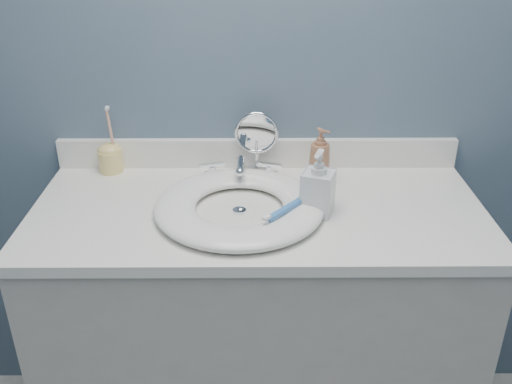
{
  "coord_description": "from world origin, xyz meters",
  "views": [
    {
      "loc": [
        -0.01,
        -0.38,
        1.61
      ],
      "look_at": [
        -0.01,
        0.94,
        0.94
      ],
      "focal_mm": 40.0,
      "sensor_mm": 36.0,
      "label": 1
    }
  ],
  "objects_px": {
    "soap_bottle_clear": "(318,182)",
    "toothbrush_holder": "(110,157)",
    "soap_bottle_amber": "(320,156)",
    "makeup_mirror": "(257,140)"
  },
  "relations": [
    {
      "from": "soap_bottle_clear",
      "to": "toothbrush_holder",
      "type": "height_order",
      "value": "toothbrush_holder"
    },
    {
      "from": "soap_bottle_amber",
      "to": "toothbrush_holder",
      "type": "xyz_separation_m",
      "value": [
        -0.62,
        0.08,
        -0.04
      ]
    },
    {
      "from": "soap_bottle_clear",
      "to": "soap_bottle_amber",
      "type": "bearing_deg",
      "value": 102.66
    },
    {
      "from": "soap_bottle_clear",
      "to": "makeup_mirror",
      "type": "bearing_deg",
      "value": 141.79
    },
    {
      "from": "makeup_mirror",
      "to": "toothbrush_holder",
      "type": "bearing_deg",
      "value": -179.82
    },
    {
      "from": "toothbrush_holder",
      "to": "makeup_mirror",
      "type": "bearing_deg",
      "value": -1.05
    },
    {
      "from": "soap_bottle_amber",
      "to": "toothbrush_holder",
      "type": "distance_m",
      "value": 0.63
    },
    {
      "from": "makeup_mirror",
      "to": "soap_bottle_amber",
      "type": "bearing_deg",
      "value": -20.94
    },
    {
      "from": "makeup_mirror",
      "to": "soap_bottle_amber",
      "type": "distance_m",
      "value": 0.2
    },
    {
      "from": "makeup_mirror",
      "to": "soap_bottle_clear",
      "type": "distance_m",
      "value": 0.3
    }
  ]
}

